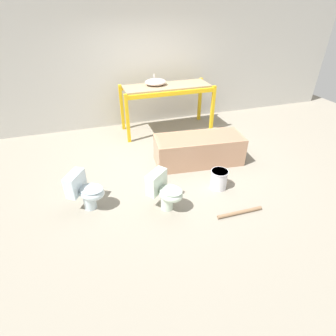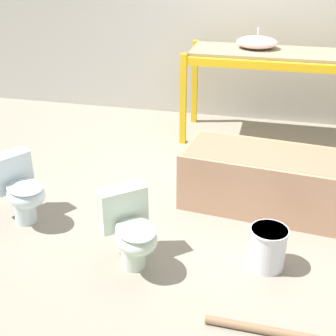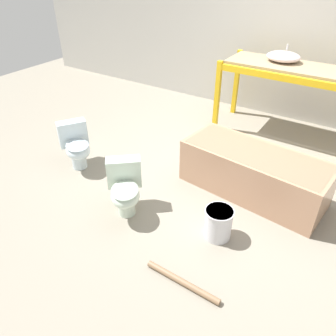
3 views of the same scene
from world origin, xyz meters
name	(u,v)px [view 2 (image 2 of 3)]	position (x,y,z in m)	size (l,w,h in m)	color
ground_plane	(227,188)	(0.00, 0.00, 0.00)	(12.00, 12.00, 0.00)	gray
shelving_rack	(276,65)	(0.34, 1.39, 0.93)	(2.10, 0.81, 1.09)	yellow
sink_basin	(257,42)	(0.10, 1.48, 1.16)	(0.49, 0.42, 0.22)	silver
bathtub_main	(275,178)	(0.46, -0.27, 0.31)	(1.73, 0.84, 0.55)	tan
toilet_near	(131,228)	(-0.57, -1.37, 0.32)	(0.59, 0.61, 0.59)	silver
toilet_far	(20,188)	(-1.69, -1.00, 0.32)	(0.62, 0.56, 0.59)	silver
bucket_white	(268,247)	(0.44, -1.16, 0.18)	(0.29, 0.29, 0.33)	silver
loose_pipe	(261,329)	(0.45, -1.86, 0.03)	(0.73, 0.07, 0.06)	#8C6B4C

